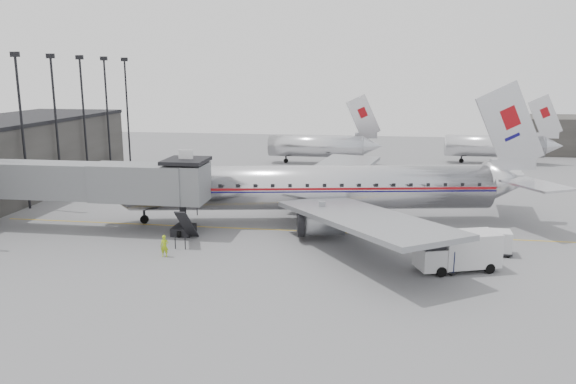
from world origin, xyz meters
name	(u,v)px	position (x,y,z in m)	size (l,w,h in m)	color
ground	(286,253)	(0.00, 0.00, 0.00)	(160.00, 160.00, 0.00)	slate
apron_line	(332,232)	(3.00, 6.00, 0.01)	(0.15, 60.00, 0.01)	gold
jet_bridge	(99,183)	(-16.66, 3.67, 4.18)	(21.00, 6.20, 7.10)	slate
floodlight_masts	(40,122)	(-27.50, 13.00, 8.36)	(0.90, 42.25, 15.25)	black
distant_aircraft_near	(317,145)	(-1.79, 42.00, 2.73)	(16.39, 3.20, 10.26)	silver
distant_aircraft_mid	(495,145)	(24.21, 46.00, 2.73)	(16.39, 3.20, 10.26)	silver
airliner	(320,188)	(1.64, 9.14, 3.20)	(39.99, 36.75, 12.74)	silver
service_van	(458,251)	(12.27, -2.02, 1.39)	(6.02, 3.90, 2.65)	silver
baggage_cart_navy	(442,258)	(11.18, -2.27, 0.91)	(2.65, 2.36, 1.72)	#0D1234
baggage_cart_white	(495,242)	(15.53, 2.00, 0.96)	(2.39, 1.88, 1.80)	silver
ramp_worker	(164,246)	(-8.75, -2.27, 0.81)	(0.59, 0.39, 1.63)	#9ABC16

